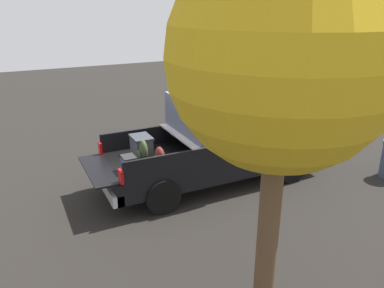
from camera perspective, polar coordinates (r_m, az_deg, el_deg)
ground_plane at (r=9.90m, az=3.13°, el=-5.43°), size 40.00×40.00×0.00m
pickup_truck at (r=9.69m, az=5.10°, el=0.15°), size 6.05×2.06×2.23m
tree_background at (r=4.56m, az=13.32°, el=12.31°), size 2.72×2.72×5.11m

